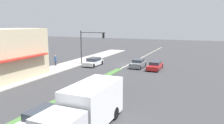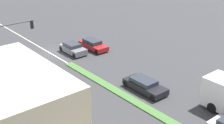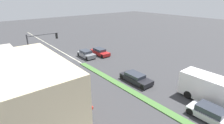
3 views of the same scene
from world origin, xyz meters
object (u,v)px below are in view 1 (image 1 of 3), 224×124
(suv_grey, at_px, (138,64))
(delivery_truck, at_px, (87,108))
(hatchback_red, at_px, (155,66))
(sedan_silver, at_px, (42,119))
(pedestrian, at_px, (55,60))
(warning_aframe_sign, at_px, (99,60))
(sedan_dark, at_px, (104,84))
(van_white, at_px, (93,62))
(traffic_signal_main, at_px, (88,42))

(suv_grey, bearing_deg, delivery_truck, 97.57)
(hatchback_red, relative_size, sedan_silver, 1.04)
(pedestrian, distance_m, hatchback_red, 15.93)
(hatchback_red, relative_size, suv_grey, 1.14)
(delivery_truck, bearing_deg, sedan_silver, 20.92)
(warning_aframe_sign, height_order, sedan_dark, sedan_dark)
(hatchback_red, height_order, van_white, van_white)
(hatchback_red, distance_m, sedan_dark, 12.51)
(traffic_signal_main, distance_m, warning_aframe_sign, 4.49)
(van_white, bearing_deg, suv_grey, -168.35)
(pedestrian, xyz_separation_m, suv_grey, (-12.64, -4.29, -0.38))
(traffic_signal_main, xyz_separation_m, warning_aframe_sign, (-0.57, -2.79, -3.47))
(warning_aframe_sign, bearing_deg, pedestrian, 51.29)
(hatchback_red, height_order, sedan_silver, sedan_silver)
(traffic_signal_main, height_order, delivery_truck, traffic_signal_main)
(traffic_signal_main, xyz_separation_m, pedestrian, (4.32, 3.31, -2.88))
(traffic_signal_main, height_order, pedestrian, traffic_signal_main)
(traffic_signal_main, height_order, hatchback_red, traffic_signal_main)
(pedestrian, distance_m, warning_aframe_sign, 7.84)
(traffic_signal_main, height_order, suv_grey, traffic_signal_main)
(warning_aframe_sign, distance_m, sedan_silver, 25.18)
(warning_aframe_sign, relative_size, hatchback_red, 0.19)
(sedan_dark, distance_m, suv_grey, 12.58)
(sedan_silver, bearing_deg, traffic_signal_main, -68.54)
(warning_aframe_sign, relative_size, delivery_truck, 0.11)
(delivery_truck, height_order, hatchback_red, delivery_truck)
(traffic_signal_main, relative_size, sedan_silver, 1.33)
(sedan_silver, relative_size, suv_grey, 1.09)
(suv_grey, distance_m, van_white, 7.35)
(sedan_dark, distance_m, sedan_silver, 9.57)
(pedestrian, height_order, hatchback_red, pedestrian)
(hatchback_red, distance_m, suv_grey, 2.83)
(delivery_truck, height_order, suv_grey, delivery_truck)
(hatchback_red, xyz_separation_m, suv_grey, (2.80, -0.40, 0.04))
(sedan_dark, bearing_deg, hatchback_red, -102.94)
(hatchback_red, bearing_deg, sedan_dark, 77.06)
(warning_aframe_sign, bearing_deg, van_white, 99.59)
(delivery_truck, bearing_deg, sedan_dark, -71.76)
(warning_aframe_sign, xyz_separation_m, sedan_silver, (-7.76, 23.96, 0.20))
(hatchback_red, relative_size, sedan_dark, 0.98)
(pedestrian, relative_size, warning_aframe_sign, 2.03)
(van_white, bearing_deg, delivery_truck, 117.03)
(traffic_signal_main, distance_m, delivery_truck, 23.10)
(delivery_truck, height_order, sedan_silver, delivery_truck)
(delivery_truck, xyz_separation_m, sedan_silver, (2.80, 1.07, -0.84))
(traffic_signal_main, height_order, warning_aframe_sign, traffic_signal_main)
(sedan_silver, bearing_deg, van_white, -70.79)
(traffic_signal_main, bearing_deg, pedestrian, 37.48)
(suv_grey, bearing_deg, van_white, 11.65)
(pedestrian, height_order, delivery_truck, delivery_truck)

